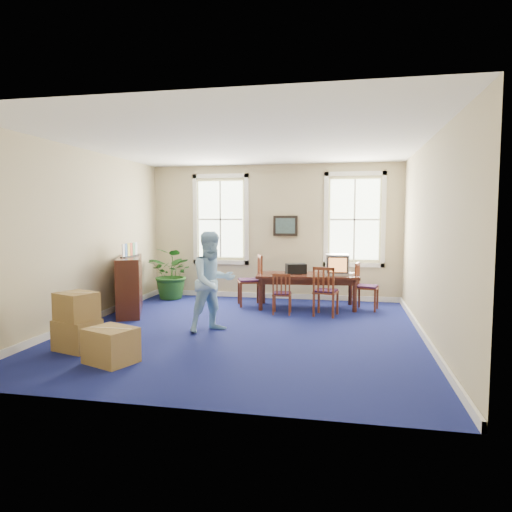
% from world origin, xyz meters
% --- Properties ---
extents(floor, '(6.50, 6.50, 0.00)m').
position_xyz_m(floor, '(0.00, 0.00, 0.00)').
color(floor, navy).
rests_on(floor, ground).
extents(ceiling, '(6.50, 6.50, 0.00)m').
position_xyz_m(ceiling, '(0.00, 0.00, 3.20)').
color(ceiling, white).
rests_on(ceiling, ground).
extents(wall_back, '(6.50, 0.00, 6.50)m').
position_xyz_m(wall_back, '(0.00, 3.25, 1.60)').
color(wall_back, tan).
rests_on(wall_back, ground).
extents(wall_front, '(6.50, 0.00, 6.50)m').
position_xyz_m(wall_front, '(0.00, -3.25, 1.60)').
color(wall_front, tan).
rests_on(wall_front, ground).
extents(wall_left, '(0.00, 6.50, 6.50)m').
position_xyz_m(wall_left, '(-3.00, 0.00, 1.60)').
color(wall_left, tan).
rests_on(wall_left, ground).
extents(wall_right, '(0.00, 6.50, 6.50)m').
position_xyz_m(wall_right, '(3.00, 0.00, 1.60)').
color(wall_right, tan).
rests_on(wall_right, ground).
extents(baseboard_back, '(6.00, 0.04, 0.12)m').
position_xyz_m(baseboard_back, '(0.00, 3.22, 0.06)').
color(baseboard_back, white).
rests_on(baseboard_back, ground).
extents(baseboard_left, '(0.04, 6.50, 0.12)m').
position_xyz_m(baseboard_left, '(-2.97, 0.00, 0.06)').
color(baseboard_left, white).
rests_on(baseboard_left, ground).
extents(baseboard_right, '(0.04, 6.50, 0.12)m').
position_xyz_m(baseboard_right, '(2.97, 0.00, 0.06)').
color(baseboard_right, white).
rests_on(baseboard_right, ground).
extents(window_left, '(1.40, 0.12, 2.20)m').
position_xyz_m(window_left, '(-1.30, 3.23, 1.90)').
color(window_left, white).
rests_on(window_left, ground).
extents(window_right, '(1.40, 0.12, 2.20)m').
position_xyz_m(window_right, '(1.90, 3.23, 1.90)').
color(window_right, white).
rests_on(window_right, ground).
extents(wall_picture, '(0.58, 0.06, 0.48)m').
position_xyz_m(wall_picture, '(0.30, 3.20, 1.75)').
color(wall_picture, black).
rests_on(wall_picture, ground).
extents(conference_table, '(2.24, 1.19, 0.73)m').
position_xyz_m(conference_table, '(0.90, 2.23, 0.37)').
color(conference_table, '#3D1911').
rests_on(conference_table, ground).
extents(crt_tv, '(0.52, 0.56, 0.44)m').
position_xyz_m(crt_tv, '(1.54, 2.28, 0.95)').
color(crt_tv, '#B7B7BC').
rests_on(crt_tv, conference_table).
extents(game_console, '(0.23, 0.25, 0.05)m').
position_xyz_m(game_console, '(1.83, 2.23, 0.76)').
color(game_console, white).
rests_on(game_console, conference_table).
extents(equipment_bag, '(0.49, 0.40, 0.21)m').
position_xyz_m(equipment_bag, '(0.66, 2.28, 0.84)').
color(equipment_bag, black).
rests_on(equipment_bag, conference_table).
extents(chair_near_left, '(0.39, 0.39, 0.84)m').
position_xyz_m(chair_near_left, '(0.46, 1.50, 0.42)').
color(chair_near_left, maroon).
rests_on(chair_near_left, ground).
extents(chair_near_right, '(0.53, 0.53, 0.99)m').
position_xyz_m(chair_near_right, '(1.34, 1.50, 0.50)').
color(chair_near_right, maroon).
rests_on(chair_near_right, ground).
extents(chair_end_left, '(0.65, 0.65, 1.12)m').
position_xyz_m(chair_end_left, '(-0.37, 2.23, 0.56)').
color(chair_end_left, maroon).
rests_on(chair_end_left, ground).
extents(chair_end_right, '(0.53, 0.53, 1.00)m').
position_xyz_m(chair_end_right, '(2.17, 2.23, 0.50)').
color(chair_end_right, maroon).
rests_on(chair_end_right, ground).
extents(man, '(1.06, 1.05, 1.72)m').
position_xyz_m(man, '(-0.52, -0.12, 0.86)').
color(man, '#9CCCF3').
rests_on(man, ground).
extents(credenza, '(1.01, 1.59, 1.21)m').
position_xyz_m(credenza, '(-2.61, 0.98, 0.61)').
color(credenza, '#3D1911').
rests_on(credenza, ground).
extents(brochure_rack, '(0.35, 0.68, 0.30)m').
position_xyz_m(brochure_rack, '(-2.59, 0.98, 1.36)').
color(brochure_rack, '#99999E').
rests_on(brochure_rack, credenza).
extents(potted_plant, '(1.34, 1.24, 1.23)m').
position_xyz_m(potted_plant, '(-2.33, 2.66, 0.61)').
color(potted_plant, '#1A4917').
rests_on(potted_plant, ground).
extents(cardboard_boxes, '(2.00, 2.00, 0.91)m').
position_xyz_m(cardboard_boxes, '(-1.94, -1.46, 0.45)').
color(cardboard_boxes, '#A07A42').
rests_on(cardboard_boxes, ground).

